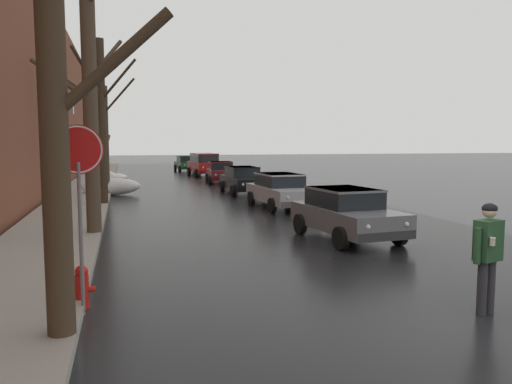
# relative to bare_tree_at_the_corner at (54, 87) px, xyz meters

# --- Properties ---
(ground_plane) EXTENTS (200.00, 200.00, 0.00)m
(ground_plane) POSITION_rel_bare_tree_at_the_corner_xyz_m (5.00, -1.03, -3.39)
(ground_plane) COLOR black
(left_sidewalk_slab) EXTENTS (2.64, 80.00, 0.16)m
(left_sidewalk_slab) POSITION_rel_bare_tree_at_the_corner_xyz_m (-1.16, 16.97, -3.31)
(left_sidewalk_slab) COLOR gray
(left_sidewalk_slab) RESTS_ON ground
(brick_townhouse_facade) EXTENTS (0.63, 80.00, 10.22)m
(brick_townhouse_facade) POSITION_rel_bare_tree_at_the_corner_xyz_m (-2.98, 16.97, 1.72)
(brick_townhouse_facade) COLOR brown
(brick_townhouse_facade) RESTS_ON ground
(snow_bank_near_corner_left) EXTENTS (2.94, 0.97, 0.89)m
(snow_bank_near_corner_left) POSITION_rel_bare_tree_at_the_corner_xyz_m (0.10, 19.58, -2.97)
(snow_bank_near_corner_left) COLOR white
(snow_bank_near_corner_left) RESTS_ON ground
(snow_bank_along_left_kerb) EXTENTS (2.09, 1.48, 0.80)m
(snow_bank_along_left_kerb) POSITION_rel_bare_tree_at_the_corner_xyz_m (9.61, 11.94, -3.01)
(snow_bank_along_left_kerb) COLOR white
(snow_bank_along_left_kerb) RESTS_ON ground
(snow_bank_near_corner_right) EXTENTS (1.69, 1.11, 0.64)m
(snow_bank_near_corner_right) POSITION_rel_bare_tree_at_the_corner_xyz_m (9.46, 24.40, -3.08)
(snow_bank_near_corner_right) COLOR white
(snow_bank_near_corner_right) RESTS_ON ground
(snow_bank_along_right_kerb) EXTENTS (1.69, 1.48, 0.75)m
(snow_bank_along_right_kerb) POSITION_rel_bare_tree_at_the_corner_xyz_m (0.14, 28.48, -3.08)
(snow_bank_along_right_kerb) COLOR white
(snow_bank_along_right_kerb) RESTS_ON ground
(bare_tree_at_the_corner) EXTENTS (3.24, 3.54, 6.11)m
(bare_tree_at_the_corner) POSITION_rel_bare_tree_at_the_corner_xyz_m (0.00, 0.00, 0.00)
(bare_tree_at_the_corner) COLOR #423323
(bare_tree_at_the_corner) RESTS_ON ground
(bare_tree_second_along_sidewalk) EXTENTS (2.71, 2.39, 7.62)m
(bare_tree_second_along_sidewalk) POSITION_rel_bare_tree_at_the_corner_xyz_m (-0.02, 7.93, 0.51)
(bare_tree_second_along_sidewalk) COLOR #4C3D2D
(bare_tree_second_along_sidewalk) RESTS_ON ground
(bare_tree_mid_block) EXTENTS (3.10, 3.43, 7.18)m
(bare_tree_mid_block) POSITION_rel_bare_tree_at_the_corner_xyz_m (-0.04, 15.02, 0.40)
(bare_tree_mid_block) COLOR #382B1E
(bare_tree_mid_block) RESTS_ON ground
(bare_tree_far_down_block) EXTENTS (2.56, 2.67, 5.77)m
(bare_tree_far_down_block) POSITION_rel_bare_tree_at_the_corner_xyz_m (-0.02, 19.34, -0.50)
(bare_tree_far_down_block) COLOR #423323
(bare_tree_far_down_block) RESTS_ON ground
(sedan_grey_approaching_near_lane) EXTENTS (2.20, 3.99, 1.42)m
(sedan_grey_approaching_near_lane) POSITION_rel_bare_tree_at_the_corner_xyz_m (6.78, 5.87, -2.64)
(sedan_grey_approaching_near_lane) COLOR slate
(sedan_grey_approaching_near_lane) RESTS_ON ground
(sedan_silver_parked_kerbside_close) EXTENTS (2.08, 4.39, 1.42)m
(sedan_silver_parked_kerbside_close) POSITION_rel_bare_tree_at_the_corner_xyz_m (7.01, 12.61, -2.64)
(sedan_silver_parked_kerbside_close) COLOR #B7B7BC
(sedan_silver_parked_kerbside_close) RESTS_ON ground
(sedan_black_parked_kerbside_mid) EXTENTS (1.86, 4.37, 1.42)m
(sedan_black_parked_kerbside_mid) POSITION_rel_bare_tree_at_the_corner_xyz_m (6.83, 18.59, -2.64)
(sedan_black_parked_kerbside_mid) COLOR black
(sedan_black_parked_kerbside_mid) RESTS_ON ground
(sedan_maroon_parked_far_down_block) EXTENTS (2.08, 3.97, 1.42)m
(sedan_maroon_parked_far_down_block) POSITION_rel_bare_tree_at_the_corner_xyz_m (7.02, 25.62, -2.64)
(sedan_maroon_parked_far_down_block) COLOR maroon
(sedan_maroon_parked_far_down_block) RESTS_ON ground
(suv_red_queued_behind_truck) EXTENTS (2.30, 4.85, 1.82)m
(suv_red_queued_behind_truck) POSITION_rel_bare_tree_at_the_corner_xyz_m (7.02, 32.60, -2.40)
(suv_red_queued_behind_truck) COLOR red
(suv_red_queued_behind_truck) RESTS_ON ground
(sedan_green_at_far_intersection) EXTENTS (2.18, 3.98, 1.42)m
(sedan_green_at_far_intersection) POSITION_rel_bare_tree_at_the_corner_xyz_m (6.48, 39.24, -2.64)
(sedan_green_at_far_intersection) COLOR #1E5633
(sedan_green_at_far_intersection) RESTS_ON ground
(pedestrian_with_coffee) EXTENTS (0.64, 0.45, 1.76)m
(pedestrian_with_coffee) POSITION_rel_bare_tree_at_the_corner_xyz_m (6.27, -0.35, -2.35)
(pedestrian_with_coffee) COLOR #2D2D33
(pedestrian_with_coffee) RESTS_ON ground
(fire_hydrant) EXTENTS (0.42, 0.22, 0.71)m
(fire_hydrant) POSITION_rel_bare_tree_at_the_corner_xyz_m (0.11, 1.59, -3.03)
(fire_hydrant) COLOR red
(fire_hydrant) RESTS_ON ground
(stop_sign_at_corner) EXTENTS (0.76, 0.06, 2.97)m
(stop_sign_at_corner) POSITION_rel_bare_tree_at_the_corner_xyz_m (0.15, 1.24, -1.08)
(stop_sign_at_corner) COLOR slate
(stop_sign_at_corner) RESTS_ON ground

